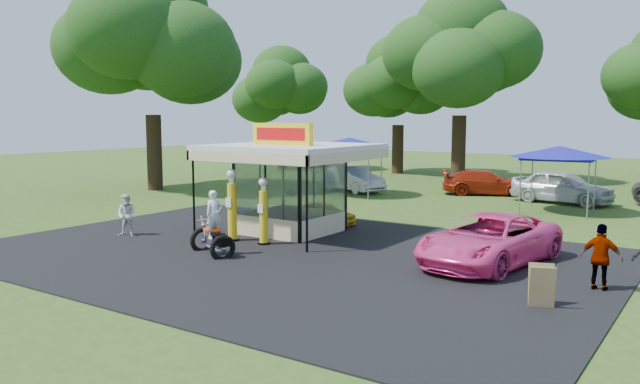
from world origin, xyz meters
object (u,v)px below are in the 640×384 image
(a_frame_sign, at_px, (542,287))
(tent_east, at_px, (560,152))
(spectator_west, at_px, (127,215))
(spectator_east_b, at_px, (601,258))
(motorcycle, at_px, (214,229))
(gas_pump_right, at_px, (264,213))
(tent_west, at_px, (349,143))
(gas_pump_left, at_px, (232,207))
(bg_car_b, at_px, (485,182))
(bg_car_a, at_px, (352,179))
(pink_sedan, at_px, (489,240))
(kiosk_car, at_px, (323,213))
(gas_station_kiosk, at_px, (291,187))
(bg_car_c, at_px, (562,187))

(a_frame_sign, xyz_separation_m, tent_east, (-3.32, 15.45, 2.27))
(spectator_west, relative_size, spectator_east_b, 0.91)
(motorcycle, relative_size, a_frame_sign, 2.14)
(gas_pump_right, height_order, tent_west, tent_west)
(gas_pump_left, height_order, tent_west, tent_west)
(gas_pump_right, xyz_separation_m, bg_car_b, (1.52, 18.00, -0.42))
(bg_car_a, xyz_separation_m, tent_west, (0.80, -1.69, 2.20))
(motorcycle, xyz_separation_m, spectator_west, (-4.89, 0.55, -0.06))
(spectator_west, distance_m, tent_west, 15.20)
(spectator_west, relative_size, bg_car_a, 0.35)
(pink_sedan, distance_m, tent_east, 12.15)
(a_frame_sign, bearing_deg, tent_east, 81.66)
(motorcycle, height_order, tent_east, tent_east)
(kiosk_car, xyz_separation_m, pink_sedan, (7.97, -2.99, 0.28))
(gas_pump_left, distance_m, spectator_west, 4.15)
(gas_station_kiosk, bearing_deg, bg_car_c, 65.71)
(gas_pump_right, distance_m, kiosk_car, 4.59)
(tent_east, bearing_deg, kiosk_car, -128.41)
(gas_station_kiosk, height_order, pink_sedan, gas_station_kiosk)
(spectator_east_b, xyz_separation_m, bg_car_c, (-4.74, 16.45, -0.01))
(bg_car_a, height_order, tent_east, tent_east)
(gas_pump_left, relative_size, bg_car_a, 0.57)
(kiosk_car, xyz_separation_m, bg_car_c, (6.53, 12.26, 0.38))
(kiosk_car, bearing_deg, gas_pump_left, 170.73)
(bg_car_a, bearing_deg, bg_car_c, -60.54)
(tent_west, bearing_deg, gas_station_kiosk, -69.15)
(kiosk_car, bearing_deg, gas_pump_right, -172.92)
(spectator_west, bearing_deg, tent_west, 62.56)
(gas_station_kiosk, xyz_separation_m, bg_car_b, (2.08, 15.69, -1.08))
(a_frame_sign, distance_m, spectator_east_b, 2.48)
(gas_station_kiosk, distance_m, bg_car_b, 15.86)
(tent_west, bearing_deg, tent_east, 0.18)
(pink_sedan, bearing_deg, a_frame_sign, -45.80)
(gas_pump_right, relative_size, tent_east, 0.53)
(gas_pump_right, xyz_separation_m, kiosk_car, (-0.56, 4.51, -0.65))
(gas_pump_left, height_order, spectator_east_b, gas_pump_left)
(kiosk_car, bearing_deg, pink_sedan, -110.56)
(tent_west, bearing_deg, bg_car_c, 17.24)
(kiosk_car, height_order, tent_east, tent_east)
(kiosk_car, relative_size, bg_car_b, 0.58)
(bg_car_a, relative_size, tent_east, 1.04)
(gas_station_kiosk, relative_size, gas_pump_left, 2.09)
(a_frame_sign, height_order, bg_car_a, bg_car_a)
(gas_pump_left, distance_m, gas_pump_right, 1.33)
(gas_station_kiosk, bearing_deg, a_frame_sign, -22.35)
(gas_station_kiosk, height_order, spectator_west, gas_station_kiosk)
(a_frame_sign, height_order, bg_car_b, bg_car_b)
(pink_sedan, distance_m, spectator_west, 12.97)
(motorcycle, relative_size, spectator_east_b, 1.26)
(gas_pump_left, xyz_separation_m, bg_car_b, (2.84, 18.13, -0.54))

